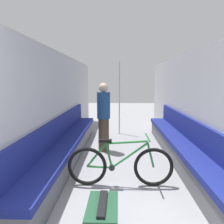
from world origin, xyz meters
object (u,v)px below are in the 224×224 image
bicycle (120,165)px  grab_pole_near (119,99)px  bench_seat_row_right (181,147)px  passenger_standing (104,116)px  luggage_bag (103,223)px  bench_seat_row_left (67,146)px

bicycle → grab_pole_near: (-0.00, 3.42, 0.75)m
bench_seat_row_right → bicycle: size_ratio=3.00×
passenger_standing → bicycle: bearing=95.7°
bench_seat_row_right → luggage_bag: bearing=-122.0°
bench_seat_row_left → bench_seat_row_right: bearing=0.0°
bench_seat_row_left → luggage_bag: bench_seat_row_left is taller
passenger_standing → luggage_bag: 3.01m
bench_seat_row_left → bicycle: bearing=-44.5°
bench_seat_row_left → grab_pole_near: bearing=65.5°
bicycle → grab_pole_near: 3.50m
grab_pole_near → passenger_standing: grab_pole_near is taller
bench_seat_row_right → luggage_bag: 2.69m
bench_seat_row_right → luggage_bag: bench_seat_row_right is taller
passenger_standing → luggage_bag: size_ratio=2.86×
luggage_bag → bench_seat_row_right: bearing=58.0°
luggage_bag → bench_seat_row_left: bearing=111.4°
bench_seat_row_left → bicycle: 1.51m
bench_seat_row_left → bench_seat_row_right: (2.32, 0.00, 0.00)m
bicycle → passenger_standing: size_ratio=1.04×
bicycle → passenger_standing: 1.82m
grab_pole_near → passenger_standing: 1.76m
bench_seat_row_right → passenger_standing: (-1.61, 0.66, 0.51)m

